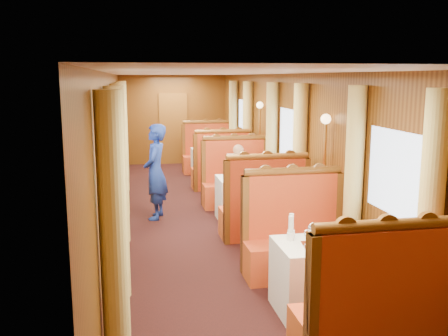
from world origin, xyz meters
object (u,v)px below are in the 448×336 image
object	(u,v)px
tea_tray	(319,246)
steward	(156,172)
banquette_mid_aft	(236,184)
teapot_back	(312,234)
banquette_near_aft	(295,242)
banquette_far_fwd	(222,170)
table_near	(326,277)
table_mid	(248,199)
banquette_near_fwd	(372,318)
teapot_left	(318,240)
fruit_plate	(359,242)
rose_vase_far	(215,142)
rose_vase_mid	(247,167)
teapot_right	(332,240)
passenger	(239,170)
banquette_mid_fwd	(264,211)
banquette_far_aft	(208,156)
table_far	(214,164)

from	to	relation	value
tea_tray	steward	world-z (taller)	steward
banquette_mid_aft	steward	size ratio (longest dim) A/B	0.81
teapot_back	banquette_mid_aft	bearing A→B (deg)	85.84
banquette_near_aft	banquette_far_fwd	xyz separation A→B (m)	(0.00, 4.97, 0.00)
table_near	table_mid	xyz separation A→B (m)	(0.00, 3.50, 0.00)
banquette_near_fwd	teapot_left	xyz separation A→B (m)	(-0.15, 0.92, 0.40)
tea_tray	fruit_plate	bearing A→B (deg)	0.23
table_mid	table_near	bearing A→B (deg)	-90.00
table_mid	rose_vase_far	distance (m)	3.52
table_mid	fruit_plate	xyz separation A→B (m)	(0.31, -3.58, 0.39)
banquette_far_fwd	teapot_back	bearing A→B (deg)	-91.29
banquette_near_aft	rose_vase_mid	bearing A→B (deg)	90.41
teapot_left	teapot_back	world-z (taller)	same
teapot_right	teapot_back	size ratio (longest dim) A/B	0.76
banquette_mid_aft	passenger	bearing A→B (deg)	-90.00
banquette_mid_fwd	teapot_back	distance (m)	2.43
table_near	banquette_near_fwd	size ratio (longest dim) A/B	0.78
teapot_left	rose_vase_mid	distance (m)	3.61
teapot_back	passenger	bearing A→B (deg)	85.74
table_near	teapot_back	world-z (taller)	teapot_back
banquette_near_aft	steward	distance (m)	3.29
passenger	banquette_mid_aft	bearing A→B (deg)	90.00
teapot_left	rose_vase_mid	size ratio (longest dim) A/B	0.50
banquette_far_aft	banquette_near_fwd	bearing A→B (deg)	-90.00
banquette_near_fwd	banquette_mid_aft	bearing A→B (deg)	90.00
banquette_near_aft	tea_tray	distance (m)	1.15
rose_vase_mid	teapot_back	bearing A→B (deg)	-91.91
teapot_left	teapot_right	size ratio (longest dim) A/B	1.32
steward	table_mid	bearing A→B (deg)	89.49
banquette_far_fwd	banquette_far_aft	xyz separation A→B (m)	(0.00, 2.03, 0.00)
banquette_near_aft	tea_tray	size ratio (longest dim) A/B	3.94
table_near	banquette_far_fwd	size ratio (longest dim) A/B	0.78
rose_vase_far	tea_tray	bearing A→B (deg)	-91.22
banquette_near_aft	teapot_left	size ratio (longest dim) A/B	7.49
banquette_near_aft	steward	bearing A→B (deg)	118.55
banquette_far_fwd	rose_vase_mid	distance (m)	2.52
banquette_near_fwd	table_mid	xyz separation A→B (m)	(0.00, 4.51, -0.05)
table_near	teapot_right	bearing A→B (deg)	-83.39
table_far	rose_vase_far	world-z (taller)	rose_vase_far
rose_vase_mid	tea_tray	bearing A→B (deg)	-91.67
passenger	banquette_far_fwd	bearing A→B (deg)	90.00
teapot_right	rose_vase_far	bearing A→B (deg)	82.98
banquette_far_fwd	fruit_plate	xyz separation A→B (m)	(0.31, -6.07, 0.35)
banquette_mid_fwd	table_far	xyz separation A→B (m)	(0.00, 4.51, -0.05)
banquette_mid_fwd	teapot_back	size ratio (longest dim) A/B	7.48
banquette_near_aft	banquette_far_aft	size ratio (longest dim) A/B	1.00
table_mid	steward	size ratio (longest dim) A/B	0.63
table_far	banquette_mid_fwd	bearing A→B (deg)	-90.00
teapot_back	table_far	bearing A→B (deg)	86.46
banquette_mid_fwd	teapot_right	world-z (taller)	banquette_mid_fwd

